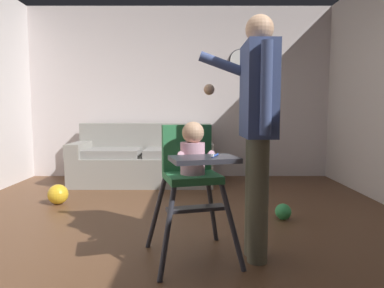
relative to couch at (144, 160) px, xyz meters
The scene contains 8 objects.
ground 2.51m from the couch, 78.41° to the right, with size 6.31×7.44×0.10m, color brown.
wall_far 1.23m from the couch, 46.17° to the left, with size 5.51×0.06×2.66m, color silver.
couch is the anchor object (origin of this frame).
high_chair 2.70m from the couch, 74.92° to the right, with size 0.73×0.82×0.98m.
adult_standing 2.89m from the couch, 66.12° to the right, with size 0.51×0.49×1.69m.
toy_ball 2.35m from the couch, 47.46° to the right, with size 0.16×0.16×0.16m, color green.
toy_ball_second 1.44m from the couch, 124.73° to the right, with size 0.22×0.22×0.22m, color gold.
wall_clock 2.14m from the couch, 18.26° to the left, with size 0.33×0.04×0.33m.
Camera 1 is at (0.20, -2.49, 1.05)m, focal length 31.78 mm.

